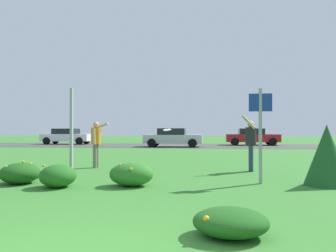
% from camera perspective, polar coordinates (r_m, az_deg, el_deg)
% --- Properties ---
extents(ground_plane, '(120.00, 120.00, 0.00)m').
position_cam_1_polar(ground_plane, '(15.38, 1.72, -5.61)').
color(ground_plane, '#387A2D').
extents(highway_strip, '(120.00, 8.20, 0.01)m').
position_cam_1_polar(highway_strip, '(28.01, 4.16, -3.37)').
color(highway_strip, '#424244').
rests_on(highway_strip, ground).
extents(highway_center_stripe, '(120.00, 0.16, 0.00)m').
position_cam_1_polar(highway_center_stripe, '(28.01, 4.16, -3.36)').
color(highway_center_stripe, yellow).
rests_on(highway_center_stripe, ground).
extents(daylily_clump_front_left, '(0.95, 0.86, 0.35)m').
position_cam_1_polar(daylily_clump_front_left, '(4.40, 10.58, -15.74)').
color(daylily_clump_front_left, '#1E5619').
rests_on(daylily_clump_front_left, ground).
extents(daylily_clump_near_camera, '(0.96, 1.00, 0.56)m').
position_cam_1_polar(daylily_clump_near_camera, '(9.11, -23.83, -7.34)').
color(daylily_clump_near_camera, '#1E5619').
rests_on(daylily_clump_near_camera, ground).
extents(daylily_clump_mid_center, '(0.82, 0.89, 0.54)m').
position_cam_1_polar(daylily_clump_mid_center, '(8.22, -18.18, -8.04)').
color(daylily_clump_mid_center, '#23661E').
rests_on(daylily_clump_mid_center, ground).
extents(daylily_clump_front_right, '(1.04, 0.84, 0.55)m').
position_cam_1_polar(daylily_clump_front_right, '(8.03, -6.25, -8.16)').
color(daylily_clump_front_right, '#2D7526').
rests_on(daylily_clump_front_right, ground).
extents(sign_post_near_path, '(0.07, 0.10, 2.52)m').
position_cam_1_polar(sign_post_near_path, '(10.02, -16.07, -1.00)').
color(sign_post_near_path, '#93969B').
rests_on(sign_post_near_path, ground).
extents(sign_post_by_roadside, '(0.56, 0.10, 2.35)m').
position_cam_1_polar(sign_post_by_roadside, '(8.56, 15.41, 0.07)').
color(sign_post_by_roadside, '#93969B').
rests_on(sign_post_by_roadside, ground).
extents(evergreen_shrub_side, '(1.06, 1.06, 1.45)m').
position_cam_1_polar(evergreen_shrub_side, '(8.83, 25.37, -4.48)').
color(evergreen_shrub_side, '#1E5123').
rests_on(evergreen_shrub_side, ground).
extents(person_thrower_orange_shirt, '(0.57, 0.50, 1.62)m').
position_cam_1_polar(person_thrower_orange_shirt, '(12.03, -12.13, -2.35)').
color(person_thrower_orange_shirt, orange).
rests_on(person_thrower_orange_shirt, ground).
extents(person_catcher_dark_shirt, '(0.48, 0.50, 1.80)m').
position_cam_1_polar(person_catcher_dark_shirt, '(11.03, 13.87, -2.48)').
color(person_catcher_dark_shirt, '#232328').
rests_on(person_catcher_dark_shirt, ground).
extents(frisbee_white, '(0.28, 0.28, 0.11)m').
position_cam_1_polar(frisbee_white, '(11.49, -0.15, -0.66)').
color(frisbee_white, white).
extents(car_white_leftmost, '(4.50, 2.00, 1.45)m').
position_cam_1_polar(car_white_leftmost, '(32.59, -16.82, -1.67)').
color(car_white_leftmost, silver).
rests_on(car_white_leftmost, ground).
extents(car_silver_center_left, '(4.50, 2.00, 1.45)m').
position_cam_1_polar(car_silver_center_left, '(26.26, 0.83, -1.95)').
color(car_silver_center_left, '#B7BABF').
rests_on(car_silver_center_left, ground).
extents(car_red_center_right, '(4.50, 2.00, 1.45)m').
position_cam_1_polar(car_red_center_right, '(30.01, 14.10, -1.77)').
color(car_red_center_right, maroon).
rests_on(car_red_center_right, ground).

